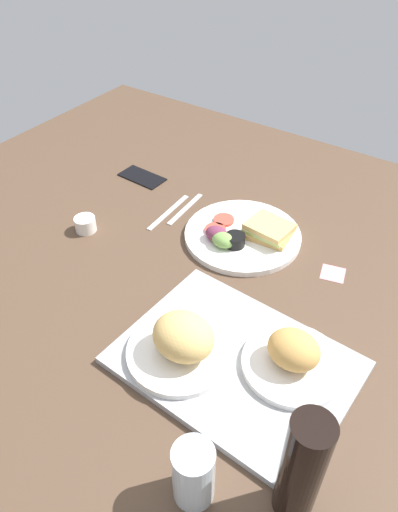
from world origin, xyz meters
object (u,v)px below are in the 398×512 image
(fork, at_px, (185,209))
(cell_phone, at_px, (142,177))
(drinking_glass, at_px, (194,474))
(sticky_note, at_px, (333,273))
(bread_plate_far, at_px, (182,342))
(espresso_cup, at_px, (85,224))
(soda_bottle, at_px, (302,469))
(serving_tray, at_px, (235,362))
(bread_plate_near, at_px, (293,356))
(plate_with_salad, at_px, (244,234))
(knife, at_px, (168,212))

(fork, bearing_deg, cell_phone, -109.94)
(drinking_glass, xyz_separation_m, cell_phone, (0.68, -0.69, -0.06))
(sticky_note, bearing_deg, bread_plate_far, 69.83)
(fork, height_order, sticky_note, fork)
(espresso_cup, bearing_deg, soda_bottle, 156.92)
(soda_bottle, bearing_deg, drinking_glass, 27.93)
(cell_phone, bearing_deg, sticky_note, 175.54)
(espresso_cup, height_order, fork, espresso_cup)
(serving_tray, bearing_deg, espresso_cup, -15.20)
(espresso_cup, bearing_deg, drinking_glass, 147.57)
(serving_tray, height_order, sticky_note, serving_tray)
(serving_tray, height_order, bread_plate_near, bread_plate_near)
(fork, bearing_deg, plate_with_salad, 79.82)
(cell_phone, relative_size, sticky_note, 2.57)
(cell_phone, bearing_deg, plate_with_salad, 170.60)
(bread_plate_near, distance_m, soda_bottle, 0.26)
(plate_with_salad, relative_size, drinking_glass, 2.44)
(bread_plate_far, xyz_separation_m, cell_phone, (0.51, -0.49, -0.05))
(bread_plate_near, height_order, knife, bread_plate_near)
(drinking_glass, bearing_deg, cell_phone, -45.61)
(bread_plate_far, height_order, knife, bread_plate_far)
(espresso_cup, bearing_deg, cell_phone, -81.09)
(bread_plate_far, distance_m, drinking_glass, 0.26)
(cell_phone, bearing_deg, bread_plate_far, 138.36)
(serving_tray, bearing_deg, sticky_note, -98.94)
(bread_plate_far, relative_size, soda_bottle, 0.91)
(bread_plate_far, distance_m, knife, 0.51)
(bread_plate_near, bearing_deg, soda_bottle, 116.74)
(espresso_cup, relative_size, fork, 0.33)
(serving_tray, distance_m, plate_with_salad, 0.40)
(espresso_cup, xyz_separation_m, fork, (-0.16, -0.23, -0.02))
(cell_phone, height_order, sticky_note, cell_phone)
(serving_tray, xyz_separation_m, knife, (0.42, -0.34, -0.01))
(espresso_cup, distance_m, sticky_note, 0.65)
(soda_bottle, xyz_separation_m, cell_phone, (0.82, -0.62, -0.11))
(plate_with_salad, distance_m, sticky_note, 0.25)
(fork, relative_size, cell_phone, 1.18)
(bread_plate_near, relative_size, cell_phone, 1.39)
(plate_with_salad, height_order, fork, plate_with_salad)
(bread_plate_near, relative_size, bread_plate_far, 0.94)
(drinking_glass, distance_m, soda_bottle, 0.17)
(serving_tray, distance_m, knife, 0.54)
(cell_phone, bearing_deg, espresso_cup, 101.16)
(serving_tray, bearing_deg, fork, -43.99)
(serving_tray, bearing_deg, bread_plate_near, -152.78)
(soda_bottle, distance_m, sticky_note, 0.58)
(bread_plate_far, distance_m, cell_phone, 0.71)
(serving_tray, relative_size, soda_bottle, 1.93)
(plate_with_salad, height_order, knife, plate_with_salad)
(bread_plate_far, bearing_deg, cell_phone, -43.89)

